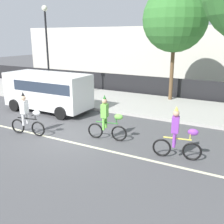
% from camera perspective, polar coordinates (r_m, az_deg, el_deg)
% --- Properties ---
extents(ground_plane, '(80.00, 80.00, 0.00)m').
position_cam_1_polar(ground_plane, '(11.55, -8.84, -5.33)').
color(ground_plane, '#4C4C4F').
extents(road_centre_line, '(36.00, 0.14, 0.01)m').
position_cam_1_polar(road_centre_line, '(11.19, -10.39, -6.12)').
color(road_centre_line, beige).
rests_on(road_centre_line, ground).
extents(sidewalk_curb, '(60.00, 5.00, 0.15)m').
position_cam_1_polar(sidewalk_curb, '(16.89, 4.55, 2.02)').
color(sidewalk_curb, '#ADAAA3').
rests_on(sidewalk_curb, ground).
extents(fence_line, '(40.00, 0.08, 1.40)m').
position_cam_1_polar(fence_line, '(19.38, 8.12, 5.64)').
color(fence_line, black).
rests_on(fence_line, ground).
extents(building_backdrop, '(28.00, 8.00, 5.03)m').
position_cam_1_polar(building_backdrop, '(27.88, 10.83, 12.48)').
color(building_backdrop, beige).
rests_on(building_backdrop, ground).
extents(parade_cyclist_zebra, '(1.71, 0.53, 1.92)m').
position_cam_1_polar(parade_cyclist_zebra, '(11.95, -17.98, -0.94)').
color(parade_cyclist_zebra, black).
rests_on(parade_cyclist_zebra, ground).
extents(parade_cyclist_lime, '(1.71, 0.53, 1.92)m').
position_cam_1_polar(parade_cyclist_lime, '(10.83, -1.03, -1.88)').
color(parade_cyclist_lime, black).
rests_on(parade_cyclist_lime, ground).
extents(parade_cyclist_purple, '(1.70, 0.53, 1.92)m').
position_cam_1_polar(parade_cyclist_purple, '(9.46, 14.17, -5.13)').
color(parade_cyclist_purple, black).
rests_on(parade_cyclist_purple, ground).
extents(parked_van_white, '(5.00, 2.22, 2.18)m').
position_cam_1_polar(parked_van_white, '(15.41, -13.61, 4.82)').
color(parked_van_white, white).
rests_on(parked_van_white, ground).
extents(street_lamp_post, '(0.36, 0.36, 5.86)m').
position_cam_1_polar(street_lamp_post, '(17.61, -14.04, 15.05)').
color(street_lamp_post, black).
rests_on(street_lamp_post, sidewalk_curb).
extents(street_tree_near_lamp, '(4.01, 4.01, 7.05)m').
position_cam_1_polar(street_tree_near_lamp, '(17.43, 13.57, 19.03)').
color(street_tree_near_lamp, brown).
rests_on(street_tree_near_lamp, sidewalk_curb).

